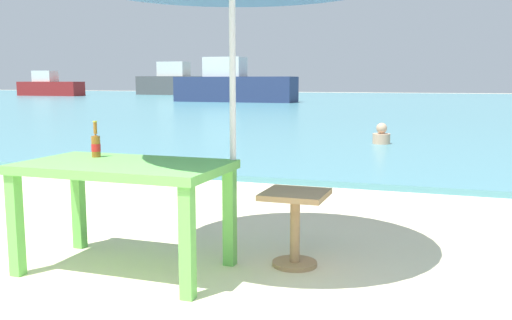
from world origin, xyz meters
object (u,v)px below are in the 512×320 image
beer_bottle_amber (96,144)px  boat_cargo_ship (180,83)px  picnic_table_green (124,178)px  side_table_wood (295,217)px  boat_sailboat (234,86)px  swimmer_person (381,136)px  boat_tanker (50,87)px

beer_bottle_amber → boat_cargo_ship: size_ratio=0.03×
picnic_table_green → side_table_wood: (1.08, 0.47, -0.30)m
beer_bottle_amber → boat_sailboat: boat_sailboat is taller
swimmer_person → boat_cargo_ship: (-20.84, 32.52, 0.85)m
boat_tanker → beer_bottle_amber: bearing=-50.4°
boat_tanker → boat_cargo_ship: bearing=35.7°
side_table_wood → beer_bottle_amber: bearing=-168.1°
boat_cargo_ship → boat_sailboat: size_ratio=1.10×
beer_bottle_amber → boat_cargo_ship: 44.80m
beer_bottle_amber → swimmer_person: bearing=81.5°
picnic_table_green → boat_cargo_ship: (-20.02, 40.41, 0.44)m
boat_sailboat → boat_tanker: bearing=159.2°
boat_sailboat → beer_bottle_amber: bearing=-70.5°
boat_tanker → boat_sailboat: 20.00m
side_table_wood → boat_sailboat: size_ratio=0.08×
beer_bottle_amber → boat_tanker: bearing=129.6°
picnic_table_green → boat_sailboat: boat_sailboat is taller
swimmer_person → beer_bottle_amber: bearing=-98.5°
boat_sailboat → boat_cargo_ship: bearing=127.5°
picnic_table_green → beer_bottle_amber: (-0.34, 0.17, 0.20)m
swimmer_person → boat_sailboat: size_ratio=0.06×
beer_bottle_amber → side_table_wood: size_ratio=0.49×
beer_bottle_amber → picnic_table_green: bearing=-27.0°
picnic_table_green → boat_tanker: 44.62m
boat_tanker → boat_sailboat: (18.69, -7.10, 0.20)m
swimmer_person → boat_cargo_ship: 38.63m
picnic_table_green → beer_bottle_amber: 0.43m
beer_bottle_amber → boat_cargo_ship: bearing=116.1°
picnic_table_green → boat_cargo_ship: bearing=116.4°
beer_bottle_amber → boat_tanker: boat_tanker is taller
picnic_table_green → boat_tanker: size_ratio=0.26×
boat_tanker → boat_cargo_ship: 10.52m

